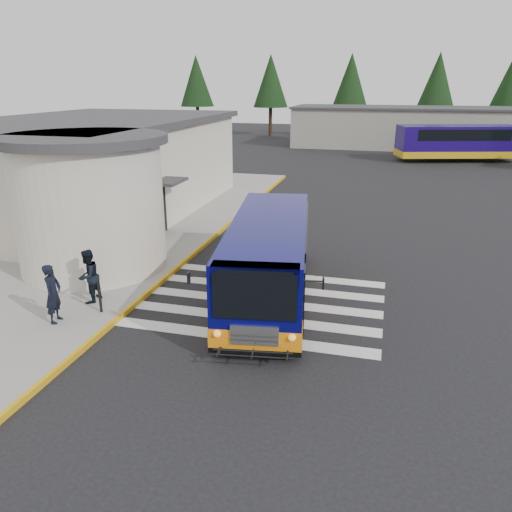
% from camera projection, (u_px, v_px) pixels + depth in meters
% --- Properties ---
extents(ground, '(140.00, 140.00, 0.00)m').
position_uv_depth(ground, '(276.00, 293.00, 16.60)').
color(ground, black).
rests_on(ground, ground).
extents(sidewalk, '(10.00, 34.00, 0.15)m').
position_uv_depth(sidewalk, '(100.00, 237.00, 22.40)').
color(sidewalk, gray).
rests_on(sidewalk, ground).
extents(curb_strip, '(0.12, 34.00, 0.16)m').
position_uv_depth(curb_strip, '(204.00, 245.00, 21.21)').
color(curb_strip, gold).
rests_on(curb_strip, ground).
extents(station_building, '(12.70, 18.70, 4.80)m').
position_uv_depth(station_building, '(94.00, 169.00, 24.68)').
color(station_building, beige).
rests_on(station_building, ground).
extents(crosswalk, '(8.00, 5.35, 0.01)m').
position_uv_depth(crosswalk, '(255.00, 301.00, 15.99)').
color(crosswalk, silver).
rests_on(crosswalk, ground).
extents(depot_building, '(26.40, 8.40, 4.20)m').
position_uv_depth(depot_building, '(418.00, 127.00, 52.79)').
color(depot_building, gray).
rests_on(depot_building, ground).
extents(tree_line, '(58.40, 4.40, 10.00)m').
position_uv_depth(tree_line, '(422.00, 81.00, 58.48)').
color(tree_line, black).
rests_on(tree_line, ground).
extents(transit_bus, '(4.03, 9.25, 2.54)m').
position_uv_depth(transit_bus, '(269.00, 262.00, 15.96)').
color(transit_bus, '#070753').
rests_on(transit_bus, ground).
extents(pedestrian_a, '(0.51, 0.69, 1.73)m').
position_uv_depth(pedestrian_a, '(53.00, 294.00, 14.05)').
color(pedestrian_a, black).
rests_on(pedestrian_a, sidewalk).
extents(pedestrian_b, '(0.69, 0.86, 1.69)m').
position_uv_depth(pedestrian_b, '(88.00, 276.00, 15.36)').
color(pedestrian_b, black).
rests_on(pedestrian_b, sidewalk).
extents(bollard, '(0.08, 0.08, 1.03)m').
position_uv_depth(bollard, '(100.00, 296.00, 14.76)').
color(bollard, black).
rests_on(bollard, sidewalk).
extents(far_bus_a, '(10.69, 5.59, 2.66)m').
position_uv_depth(far_bus_a, '(457.00, 141.00, 43.80)').
color(far_bus_a, '#160754').
rests_on(far_bus_a, ground).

